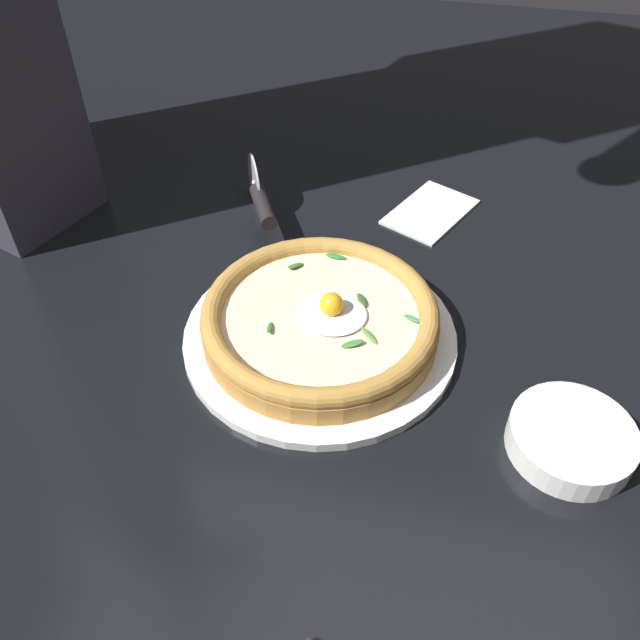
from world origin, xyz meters
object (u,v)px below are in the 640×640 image
pizza (320,319)px  pizza_cutter (260,198)px  side_bowl (571,439)px  folded_napkin (430,211)px

pizza → pizza_cutter: (-0.14, 0.22, 0.01)m
side_bowl → pizza: bearing=161.0°
side_bowl → pizza_cutter: (-0.42, 0.31, 0.03)m
pizza → folded_napkin: 0.31m
side_bowl → pizza_cutter: bearing=143.2°
folded_napkin → pizza_cutter: bearing=-162.3°
side_bowl → pizza_cutter: pizza_cutter is taller
side_bowl → folded_napkin: side_bowl is taller
pizza_cutter → side_bowl: bearing=-36.8°
side_bowl → folded_napkin: 0.43m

